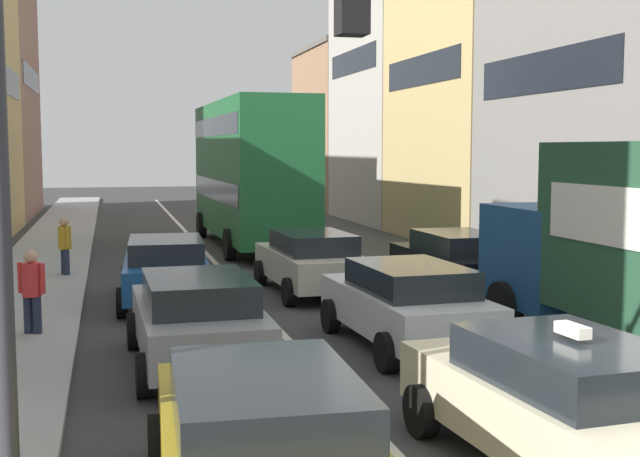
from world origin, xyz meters
TOP-DOWN VIEW (x-y plane):
  - sidewalk_left at (-6.70, 20.00)m, footprint 2.60×64.00m
  - lane_stripe_left at (-1.70, 20.00)m, footprint 0.16×60.00m
  - lane_stripe_right at (1.70, 20.00)m, footprint 0.16×60.00m
  - building_row_right at (9.90, 22.30)m, footprint 7.20×43.90m
  - traffic_light_pole at (-4.45, 0.87)m, footprint 3.58×0.38m
  - taxi_centre_lane_front at (-0.18, 0.95)m, footprint 2.30×4.41m
  - sedan_left_lane_front at (-3.49, 0.50)m, footprint 2.20×4.37m
  - sedan_centre_lane_second at (0.19, 6.67)m, footprint 2.19×4.36m
  - wagon_left_lane_second at (-3.48, 6.25)m, footprint 2.12×4.33m
  - hatchback_centre_lane_third at (-0.12, 12.35)m, footprint 2.20×4.37m
  - sedan_left_lane_third at (-3.59, 11.87)m, footprint 2.24×4.39m
  - sedan_right_lane_behind_truck at (3.25, 11.50)m, footprint 2.11×4.33m
  - bus_mid_queue_primary at (0.00, 21.82)m, footprint 2.93×10.54m
  - pedestrian_mid_sidewalk at (-6.18, 8.83)m, footprint 0.49×0.34m
  - pedestrian_far_sidewalk at (-5.96, 16.02)m, footprint 0.34×0.50m

SIDE VIEW (x-z plane):
  - lane_stripe_left at x=-1.70m, z-range 0.00..0.01m
  - lane_stripe_right at x=1.70m, z-range 0.00..0.01m
  - sidewalk_left at x=-6.70m, z-range 0.00..0.14m
  - sedan_left_lane_front at x=-3.49m, z-range 0.05..1.54m
  - sedan_centre_lane_second at x=0.19m, z-range 0.05..1.54m
  - wagon_left_lane_second at x=-3.48m, z-range 0.05..1.54m
  - hatchback_centre_lane_third at x=-0.12m, z-range 0.05..1.54m
  - sedan_left_lane_third at x=-3.59m, z-range 0.05..1.54m
  - sedan_right_lane_behind_truck at x=3.25m, z-range 0.05..1.54m
  - taxi_centre_lane_front at x=-0.18m, z-range -0.03..1.63m
  - pedestrian_mid_sidewalk at x=-6.18m, z-range 0.12..1.78m
  - pedestrian_far_sidewalk at x=-5.96m, z-range 0.12..1.78m
  - bus_mid_queue_primary at x=0.00m, z-range 0.30..5.36m
  - traffic_light_pole at x=-4.45m, z-range 1.07..6.57m
  - building_row_right at x=9.90m, z-range -1.30..12.67m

